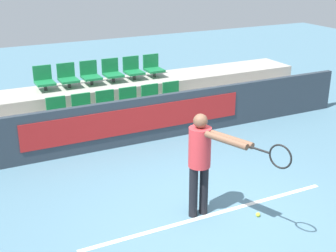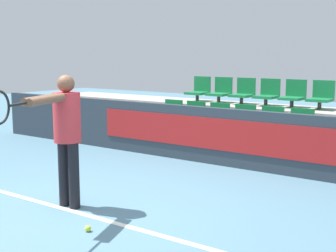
% 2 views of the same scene
% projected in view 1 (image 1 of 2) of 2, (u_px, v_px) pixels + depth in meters
% --- Properties ---
extents(ground_plane, '(30.00, 30.00, 0.00)m').
position_uv_depth(ground_plane, '(218.00, 220.00, 6.91)').
color(ground_plane, slate).
extents(court_baseline, '(4.17, 0.08, 0.01)m').
position_uv_depth(court_baseline, '(212.00, 215.00, 7.05)').
color(court_baseline, white).
rests_on(court_baseline, ground).
extents(barrier_wall, '(10.56, 0.14, 0.96)m').
position_uv_depth(barrier_wall, '(133.00, 122.00, 9.47)').
color(barrier_wall, '#2D3842').
rests_on(barrier_wall, ground).
extents(bleacher_tier_front, '(10.16, 1.09, 0.42)m').
position_uv_depth(bleacher_tier_front, '(122.00, 125.00, 10.09)').
color(bleacher_tier_front, '#ADA89E').
rests_on(bleacher_tier_front, ground).
extents(bleacher_tier_middle, '(10.16, 1.09, 0.85)m').
position_uv_depth(bleacher_tier_middle, '(104.00, 102.00, 10.93)').
color(bleacher_tier_middle, '#ADA89E').
rests_on(bleacher_tier_middle, ground).
extents(stadium_chair_0, '(0.40, 0.45, 0.52)m').
position_uv_depth(stadium_chair_0, '(58.00, 112.00, 9.49)').
color(stadium_chair_0, '#333333').
rests_on(stadium_chair_0, bleacher_tier_front).
extents(stadium_chair_1, '(0.40, 0.45, 0.52)m').
position_uv_depth(stadium_chair_1, '(83.00, 108.00, 9.71)').
color(stadium_chair_1, '#333333').
rests_on(stadium_chair_1, bleacher_tier_front).
extents(stadium_chair_2, '(0.40, 0.45, 0.52)m').
position_uv_depth(stadium_chair_2, '(107.00, 105.00, 9.93)').
color(stadium_chair_2, '#333333').
rests_on(stadium_chair_2, bleacher_tier_front).
extents(stadium_chair_3, '(0.40, 0.45, 0.52)m').
position_uv_depth(stadium_chair_3, '(130.00, 102.00, 10.15)').
color(stadium_chair_3, '#333333').
rests_on(stadium_chair_3, bleacher_tier_front).
extents(stadium_chair_4, '(0.40, 0.45, 0.52)m').
position_uv_depth(stadium_chair_4, '(152.00, 98.00, 10.37)').
color(stadium_chair_4, '#333333').
rests_on(stadium_chair_4, bleacher_tier_front).
extents(stadium_chair_5, '(0.40, 0.45, 0.52)m').
position_uv_depth(stadium_chair_5, '(173.00, 95.00, 10.59)').
color(stadium_chair_5, '#333333').
rests_on(stadium_chair_5, bleacher_tier_front).
extents(stadium_chair_6, '(0.40, 0.45, 0.52)m').
position_uv_depth(stadium_chair_6, '(44.00, 80.00, 10.25)').
color(stadium_chair_6, '#333333').
rests_on(stadium_chair_6, bleacher_tier_middle).
extents(stadium_chair_7, '(0.40, 0.45, 0.52)m').
position_uv_depth(stadium_chair_7, '(68.00, 77.00, 10.47)').
color(stadium_chair_7, '#333333').
rests_on(stadium_chair_7, bleacher_tier_middle).
extents(stadium_chair_8, '(0.40, 0.45, 0.52)m').
position_uv_depth(stadium_chair_8, '(90.00, 74.00, 10.69)').
color(stadium_chair_8, '#333333').
rests_on(stadium_chair_8, bleacher_tier_middle).
extents(stadium_chair_9, '(0.40, 0.45, 0.52)m').
position_uv_depth(stadium_chair_9, '(112.00, 72.00, 10.91)').
color(stadium_chair_9, '#333333').
rests_on(stadium_chair_9, bleacher_tier_middle).
extents(stadium_chair_10, '(0.40, 0.45, 0.52)m').
position_uv_depth(stadium_chair_10, '(133.00, 69.00, 11.13)').
color(stadium_chair_10, '#333333').
rests_on(stadium_chair_10, bleacher_tier_middle).
extents(stadium_chair_11, '(0.40, 0.45, 0.52)m').
position_uv_depth(stadium_chair_11, '(153.00, 67.00, 11.35)').
color(stadium_chair_11, '#333333').
rests_on(stadium_chair_11, bleacher_tier_middle).
extents(tennis_player, '(0.66, 1.53, 1.61)m').
position_uv_depth(tennis_player, '(204.00, 156.00, 6.67)').
color(tennis_player, black).
rests_on(tennis_player, ground).
extents(tennis_ball, '(0.07, 0.07, 0.07)m').
position_uv_depth(tennis_ball, '(258.00, 215.00, 6.99)').
color(tennis_ball, '#CCDB33').
rests_on(tennis_ball, ground).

